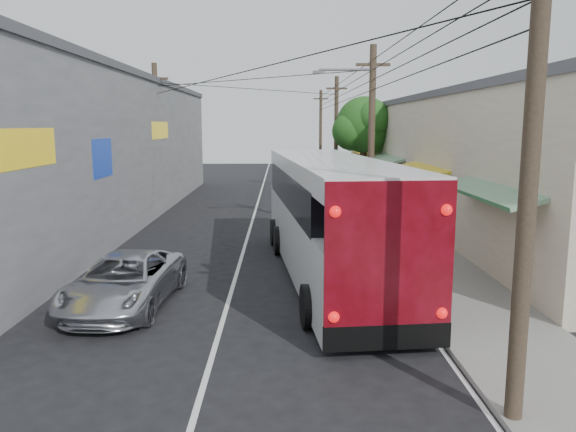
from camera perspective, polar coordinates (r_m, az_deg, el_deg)
name	(u,v)px	position (r m, az deg, el deg)	size (l,w,h in m)	color
ground	(208,371)	(11.54, -8.16, -15.35)	(120.00, 120.00, 0.00)	black
sidewalk	(373,212)	(31.18, 8.61, 0.42)	(3.00, 80.00, 0.12)	slate
building_right	(446,154)	(33.82, 15.76, 6.13)	(7.09, 40.00, 6.25)	beige
building_left	(83,148)	(30.11, -20.15, 6.53)	(7.20, 36.00, 7.25)	gray
utility_poles	(312,137)	(30.78, 2.42, 8.01)	(11.80, 45.28, 8.00)	#473828
street_tree	(365,127)	(36.82, 7.84, 8.98)	(4.40, 4.00, 6.60)	#3F2B19
coach_bus	(330,216)	(17.77, 4.26, 0.02)	(3.99, 13.23, 3.76)	silver
jeepney	(125,281)	(15.54, -16.27, -6.39)	(2.31, 5.02, 1.39)	silver
parked_suv	(346,216)	(24.76, 5.87, -0.05)	(2.26, 5.57, 1.62)	#9B9AA2
parked_car_mid	(337,199)	(31.71, 4.99, 1.73)	(1.55, 3.86, 1.32)	#25252A
parked_car_far	(327,185)	(38.68, 3.96, 3.19)	(1.53, 4.38, 1.44)	black
pedestrian_near	(375,211)	(26.05, 8.88, 0.49)	(0.55, 0.36, 1.50)	pink
pedestrian_far	(438,227)	(22.78, 14.96, -1.04)	(0.70, 0.55, 1.44)	#8A98C9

